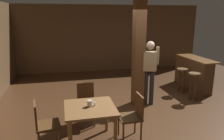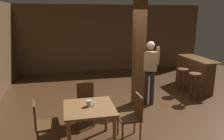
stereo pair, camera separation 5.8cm
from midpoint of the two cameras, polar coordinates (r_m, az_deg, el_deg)
The scene contains 13 objects.
ground_plane at distance 5.71m, azimuth 9.85°, elevation -10.56°, with size 10.80×10.80×0.00m, color #422816.
wall_back at distance 9.54m, azimuth -0.39°, elevation 8.30°, with size 8.00×0.10×2.80m, color brown.
pillar at distance 5.73m, azimuth 6.68°, elevation 4.33°, with size 0.28×0.28×2.80m, color brown.
dining_table at distance 4.11m, azimuth -6.14°, elevation -11.19°, with size 0.92×0.92×0.74m.
chair_east at distance 4.31m, azimuth 5.26°, elevation -11.46°, with size 0.42×0.42×0.89m.
chair_north at distance 4.94m, azimuth -7.22°, elevation -8.06°, with size 0.46×0.46×0.89m.
chair_west at distance 4.17m, azimuth -17.91°, elevation -13.01°, with size 0.47×0.47×0.89m.
napkin_cup at distance 4.05m, azimuth -6.24°, elevation -8.67°, with size 0.10×0.10×0.12m, color beige.
salt_shaker at distance 4.08m, azimuth -4.91°, elevation -8.81°, with size 0.03×0.03×0.07m, color silver.
standing_person at distance 5.81m, azimuth 9.47°, elevation 0.38°, with size 0.47×0.29×1.72m.
bar_counter at distance 7.67m, azimuth 20.16°, elevation -0.72°, with size 0.56×1.64×1.01m.
bar_stool_near at distance 6.54m, azimuth 20.38°, elevation -2.56°, with size 0.32×0.32×0.80m.
bar_stool_mid at distance 7.08m, azimuth 17.58°, elevation -1.25°, with size 0.33×0.33×0.77m.
Camera 1 is at (-2.13, -4.75, 2.36)m, focal length 35.00 mm.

